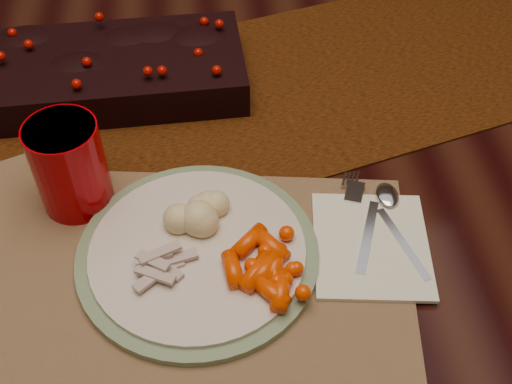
{
  "coord_description": "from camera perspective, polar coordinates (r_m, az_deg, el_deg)",
  "views": [
    {
      "loc": [
        -0.03,
        -0.76,
        1.36
      ],
      "look_at": [
        0.03,
        -0.25,
        0.8
      ],
      "focal_mm": 45.0,
      "sensor_mm": 36.0,
      "label": 1
    }
  ],
  "objects": [
    {
      "name": "red_cup",
      "position": [
        0.8,
        -16.23,
        2.25
      ],
      "size": [
        0.1,
        0.1,
        0.12
      ],
      "primitive_type": "cylinder",
      "rotation": [
        0.0,
        0.0,
        0.2
      ],
      "color": "#A20006",
      "rests_on": "placemat_main"
    },
    {
      "name": "spoon",
      "position": [
        0.79,
        12.49,
        -3.11
      ],
      "size": [
        0.06,
        0.14,
        0.0
      ],
      "primitive_type": null,
      "rotation": [
        0.0,
        0.0,
        0.26
      ],
      "color": "silver",
      "rests_on": "napkin"
    },
    {
      "name": "turkey_shreds",
      "position": [
        0.72,
        -8.23,
        -6.68
      ],
      "size": [
        0.08,
        0.07,
        0.02
      ],
      "primitive_type": null,
      "rotation": [
        0.0,
        0.0,
        -0.2
      ],
      "color": "#BBAEA5",
      "rests_on": "dinner_plate"
    },
    {
      "name": "dinner_plate",
      "position": [
        0.75,
        -5.21,
        -5.4
      ],
      "size": [
        0.31,
        0.31,
        0.02
      ],
      "primitive_type": "cylinder",
      "rotation": [
        0.0,
        0.0,
        -0.1
      ],
      "color": "beige",
      "rests_on": "placemat_main"
    },
    {
      "name": "placemat_main",
      "position": [
        0.74,
        -3.6,
        -7.74
      ],
      "size": [
        0.49,
        0.39,
        0.0
      ],
      "primitive_type": "cube",
      "rotation": [
        0.0,
        0.0,
        -0.16
      ],
      "color": "#836447",
      "rests_on": "dining_table"
    },
    {
      "name": "floor",
      "position": [
        1.56,
        -2.15,
        -13.4
      ],
      "size": [
        5.0,
        5.0,
        0.0
      ],
      "primitive_type": "plane",
      "color": "black",
      "rests_on": "ground"
    },
    {
      "name": "mashed_potatoes",
      "position": [
        0.75,
        -5.19,
        -1.58
      ],
      "size": [
        0.1,
        0.09,
        0.04
      ],
      "primitive_type": null,
      "rotation": [
        0.0,
        0.0,
        -0.29
      ],
      "color": "beige",
      "rests_on": "dinner_plate"
    },
    {
      "name": "centerpiece",
      "position": [
        0.98,
        -12.33,
        10.86
      ],
      "size": [
        0.38,
        0.2,
        0.07
      ],
      "primitive_type": null,
      "rotation": [
        0.0,
        0.0,
        0.02
      ],
      "color": "black",
      "rests_on": "table_runner"
    },
    {
      "name": "table_runner",
      "position": [
        0.96,
        -0.96,
        8.3
      ],
      "size": [
        1.9,
        0.86,
        0.0
      ],
      "primitive_type": "cube",
      "rotation": [
        0.0,
        0.0,
        0.27
      ],
      "color": "#361B05",
      "rests_on": "dining_table"
    },
    {
      "name": "fork",
      "position": [
        0.79,
        9.59,
        -2.86
      ],
      "size": [
        0.07,
        0.14,
        0.0
      ],
      "primitive_type": null,
      "rotation": [
        0.0,
        0.0,
        -0.38
      ],
      "color": "silver",
      "rests_on": "napkin"
    },
    {
      "name": "dining_table",
      "position": [
        1.24,
        -2.62,
        -4.94
      ],
      "size": [
        1.8,
        1.0,
        0.75
      ],
      "primitive_type": "cube",
      "color": "black",
      "rests_on": "floor"
    },
    {
      "name": "napkin",
      "position": [
        0.77,
        10.19,
        -4.65
      ],
      "size": [
        0.16,
        0.17,
        0.01
      ],
      "primitive_type": "cube",
      "rotation": [
        0.0,
        0.0,
        -0.14
      ],
      "color": "white",
      "rests_on": "placemat_main"
    },
    {
      "name": "baby_carrots",
      "position": [
        0.72,
        -0.51,
        -6.61
      ],
      "size": [
        0.12,
        0.1,
        0.02
      ],
      "primitive_type": null,
      "rotation": [
        0.0,
        0.0,
        -0.06
      ],
      "color": "#EB3B00",
      "rests_on": "dinner_plate"
    }
  ]
}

